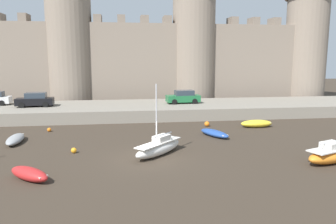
% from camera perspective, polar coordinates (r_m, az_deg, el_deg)
% --- Properties ---
extents(ground_plane, '(160.00, 160.00, 0.00)m').
position_cam_1_polar(ground_plane, '(22.78, -3.33, -8.16)').
color(ground_plane, '#382D23').
extents(quay_road, '(65.79, 10.00, 1.31)m').
position_cam_1_polar(quay_road, '(39.83, -5.40, 0.39)').
color(quay_road, gray).
rests_on(quay_road, ground).
extents(castle, '(60.78, 6.99, 19.74)m').
position_cam_1_polar(castle, '(48.73, -6.03, 10.06)').
color(castle, gray).
rests_on(castle, ground).
extents(sailboat_midflat_right, '(4.16, 4.29, 5.12)m').
position_cam_1_polar(sailboat_midflat_right, '(23.52, -1.60, -6.14)').
color(sailboat_midflat_right, silver).
rests_on(sailboat_midflat_right, ground).
extents(rowboat_near_channel_right, '(2.95, 2.72, 0.74)m').
position_cam_1_polar(rowboat_near_channel_right, '(20.44, -23.01, -9.85)').
color(rowboat_near_channel_right, red).
rests_on(rowboat_near_channel_right, ground).
extents(rowboat_midflat_left, '(2.44, 3.56, 0.58)m').
position_cam_1_polar(rowboat_midflat_left, '(29.25, 8.10, -3.65)').
color(rowboat_midflat_left, '#234793').
rests_on(rowboat_midflat_left, ground).
extents(rowboat_near_channel_left, '(1.32, 3.63, 0.62)m').
position_cam_1_polar(rowboat_near_channel_left, '(29.56, -25.06, -4.28)').
color(rowboat_near_channel_left, gray).
rests_on(rowboat_near_channel_left, ground).
extents(sailboat_midflat_centre, '(4.98, 3.05, 6.43)m').
position_cam_1_polar(sailboat_midflat_centre, '(24.52, 26.93, -6.47)').
color(sailboat_midflat_centre, orange).
rests_on(sailboat_midflat_centre, ground).
extents(rowboat_foreground_right, '(3.22, 1.27, 0.74)m').
position_cam_1_polar(rowboat_foreground_right, '(33.98, 15.15, -1.93)').
color(rowboat_foreground_right, yellow).
rests_on(rowboat_foreground_right, ground).
extents(mooring_buoy_near_shore, '(0.38, 0.38, 0.38)m').
position_cam_1_polar(mooring_buoy_near_shore, '(32.79, -19.98, -2.92)').
color(mooring_buoy_near_shore, orange).
rests_on(mooring_buoy_near_shore, ground).
extents(mooring_buoy_mid_mud, '(0.41, 0.41, 0.41)m').
position_cam_1_polar(mooring_buoy_mid_mud, '(24.98, -16.08, -6.45)').
color(mooring_buoy_mid_mud, orange).
rests_on(mooring_buoy_mid_mud, ground).
extents(mooring_buoy_near_channel, '(0.52, 0.52, 0.52)m').
position_cam_1_polar(mooring_buoy_near_channel, '(33.39, 6.80, -2.08)').
color(mooring_buoy_near_channel, orange).
rests_on(mooring_buoy_near_channel, ground).
extents(car_quay_west, '(4.20, 2.09, 1.62)m').
position_cam_1_polar(car_quay_west, '(40.53, 2.69, 2.62)').
color(car_quay_west, '#1E6638').
rests_on(car_quay_west, quay_road).
extents(car_quay_east, '(4.20, 2.09, 1.62)m').
position_cam_1_polar(car_quay_east, '(40.71, -22.14, 1.97)').
color(car_quay_east, black).
rests_on(car_quay_east, quay_road).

